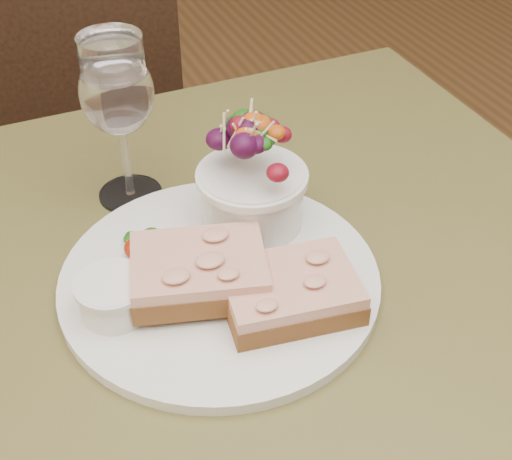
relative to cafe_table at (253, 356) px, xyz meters
name	(u,v)px	position (x,y,z in m)	size (l,w,h in m)	color
cafe_table	(253,356)	(0.00, 0.00, 0.00)	(0.80, 0.80, 0.75)	#4E4B21
chair_far	(84,219)	(-0.06, 0.76, -0.36)	(0.50, 0.50, 0.90)	black
dinner_plate	(220,279)	(-0.03, 0.02, 0.11)	(0.31, 0.31, 0.01)	white
sandwich_front	(290,291)	(0.02, -0.05, 0.13)	(0.13, 0.10, 0.03)	#4F3115
sandwich_back	(199,271)	(-0.05, 0.00, 0.14)	(0.14, 0.12, 0.03)	#4F3115
ramekin	(113,295)	(-0.13, 0.01, 0.13)	(0.06, 0.06, 0.04)	white
salad_bowl	(252,174)	(0.03, 0.08, 0.17)	(0.10, 0.10, 0.13)	white
garnish	(143,245)	(-0.08, 0.08, 0.12)	(0.05, 0.04, 0.02)	#0D3509
wine_glass	(117,97)	(-0.07, 0.19, 0.22)	(0.08, 0.08, 0.18)	white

